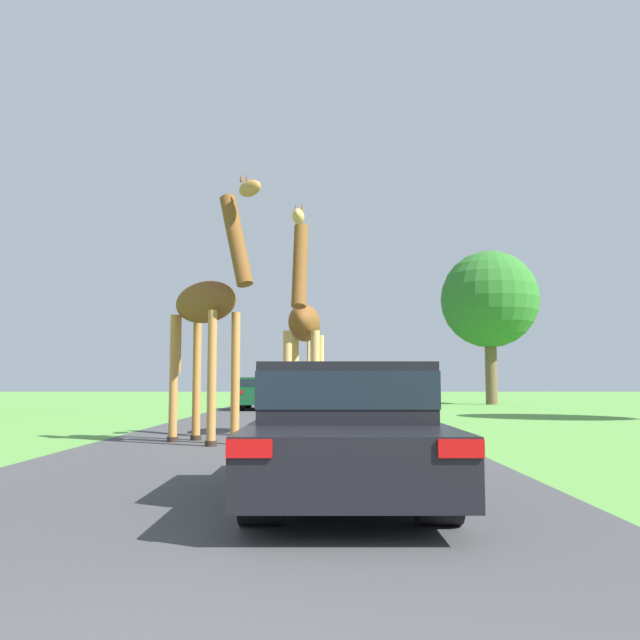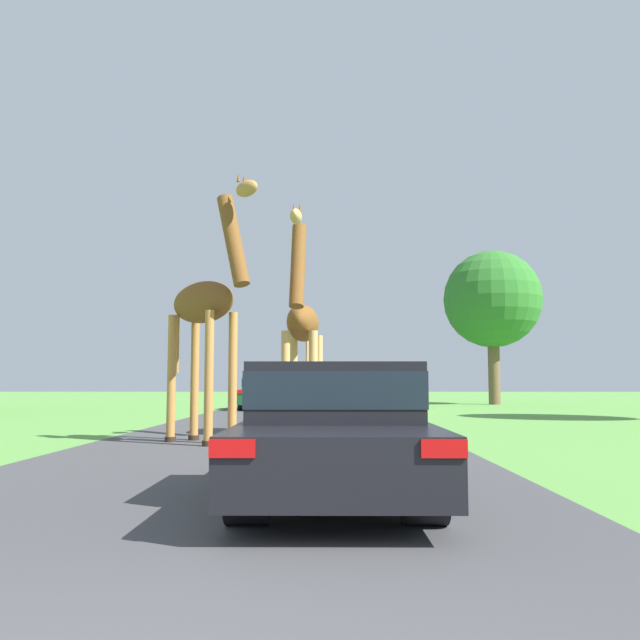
% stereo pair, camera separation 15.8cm
% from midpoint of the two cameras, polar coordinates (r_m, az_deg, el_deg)
% --- Properties ---
extents(road, '(6.95, 120.00, 0.00)m').
position_cam_midpoint_polar(road, '(31.57, -1.30, -7.35)').
color(road, '#424244').
rests_on(road, ground).
extents(giraffe_near_road, '(0.93, 2.88, 4.84)m').
position_cam_midpoint_polar(giraffe_near_road, '(14.94, -1.19, -0.67)').
color(giraffe_near_road, tan).
rests_on(giraffe_near_road, ground).
extents(giraffe_companion, '(2.10, 2.09, 5.02)m').
position_cam_midpoint_polar(giraffe_companion, '(13.25, -9.17, 0.94)').
color(giraffe_companion, '#B77F3D').
rests_on(giraffe_companion, ground).
extents(car_lead_maroon, '(1.80, 4.44, 1.35)m').
position_cam_midpoint_polar(car_lead_maroon, '(7.01, 1.85, -8.94)').
color(car_lead_maroon, black).
rests_on(car_lead_maroon, ground).
extents(car_queue_right, '(1.77, 4.07, 1.32)m').
position_cam_midpoint_polar(car_queue_right, '(26.92, 3.84, -6.17)').
color(car_queue_right, silver).
rests_on(car_queue_right, ground).
extents(car_queue_left, '(1.78, 3.93, 1.36)m').
position_cam_midpoint_polar(car_queue_left, '(29.14, -4.67, -6.10)').
color(car_queue_left, '#144C28').
rests_on(car_queue_left, ground).
extents(tree_left_edge, '(5.12, 5.12, 8.09)m').
position_cam_midpoint_polar(tree_left_edge, '(36.85, 14.44, 1.66)').
color(tree_left_edge, brown).
rests_on(tree_left_edge, ground).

